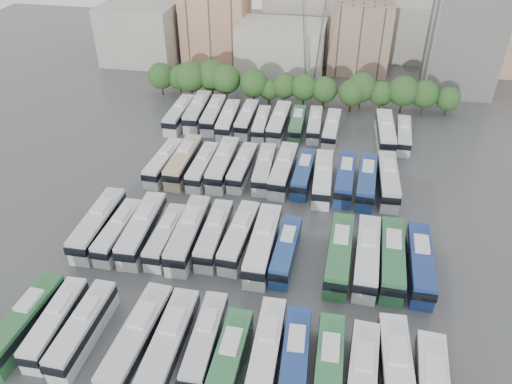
% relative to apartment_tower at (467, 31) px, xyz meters
% --- Properties ---
extents(ground, '(220.00, 220.00, 0.00)m').
position_rel_apartment_tower_xyz_m(ground, '(-34.00, -58.00, -13.00)').
color(ground, '#424447').
rests_on(ground, ground).
extents(tree_line, '(65.28, 8.07, 8.31)m').
position_rel_apartment_tower_xyz_m(tree_line, '(-35.90, -15.87, -8.54)').
color(tree_line, black).
rests_on(tree_line, ground).
extents(city_buildings, '(102.00, 35.00, 20.00)m').
position_rel_apartment_tower_xyz_m(city_buildings, '(-41.46, 13.86, -5.13)').
color(city_buildings, '#9E998E').
rests_on(city_buildings, ground).
extents(apartment_tower, '(14.00, 14.00, 26.00)m').
position_rel_apartment_tower_xyz_m(apartment_tower, '(0.00, 0.00, 0.00)').
color(apartment_tower, silver).
rests_on(apartment_tower, ground).
extents(electricity_pylon, '(9.00, 6.91, 33.83)m').
position_rel_apartment_tower_xyz_m(electricity_pylon, '(-32.00, -8.00, 5.66)').
color(electricity_pylon, slate).
rests_on(electricity_pylon, ground).
extents(bus_r0_s0, '(3.32, 12.61, 3.92)m').
position_rel_apartment_tower_xyz_m(bus_r0_s0, '(-55.50, -82.17, -11.08)').
color(bus_r0_s0, '#2C6739').
rests_on(bus_r0_s0, ground).
extents(bus_r0_s1, '(2.78, 11.51, 3.59)m').
position_rel_apartment_tower_xyz_m(bus_r0_s1, '(-52.17, -81.50, -11.24)').
color(bus_r0_s1, silver).
rests_on(bus_r0_s1, ground).
extents(bus_r0_s2, '(2.81, 12.01, 3.76)m').
position_rel_apartment_tower_xyz_m(bus_r0_s2, '(-48.81, -81.73, -11.16)').
color(bus_r0_s2, silver).
rests_on(bus_r0_s2, ground).
extents(bus_r0_s4, '(3.57, 13.57, 4.22)m').
position_rel_apartment_tower_xyz_m(bus_r0_s4, '(-42.41, -82.17, -10.93)').
color(bus_r0_s4, silver).
rests_on(bus_r0_s4, ground).
extents(bus_r0_s5, '(2.94, 13.31, 4.17)m').
position_rel_apartment_tower_xyz_m(bus_r0_s5, '(-38.89, -82.25, -10.95)').
color(bus_r0_s5, silver).
rests_on(bus_r0_s5, ground).
extents(bus_r0_s6, '(2.85, 11.74, 3.66)m').
position_rel_apartment_tower_xyz_m(bus_r0_s6, '(-35.44, -80.82, -11.20)').
color(bus_r0_s6, silver).
rests_on(bus_r0_s6, ground).
extents(bus_r0_s7, '(2.81, 12.50, 3.92)m').
position_rel_apartment_tower_xyz_m(bus_r0_s7, '(-32.38, -83.33, -11.08)').
color(bus_r0_s7, '#2F6E42').
rests_on(bus_r0_s7, ground).
extents(bus_r0_s8, '(2.92, 12.31, 3.85)m').
position_rel_apartment_tower_xyz_m(bus_r0_s8, '(-28.89, -80.89, -11.11)').
color(bus_r0_s8, silver).
rests_on(bus_r0_s8, ground).
extents(bus_r0_s9, '(3.25, 12.36, 3.84)m').
position_rel_apartment_tower_xyz_m(bus_r0_s9, '(-25.88, -81.60, -11.11)').
color(bus_r0_s9, navy).
rests_on(bus_r0_s9, ground).
extents(bus_r0_s10, '(2.87, 12.50, 3.91)m').
position_rel_apartment_tower_xyz_m(bus_r0_s10, '(-22.46, -82.13, -11.08)').
color(bus_r0_s10, '#2F6F41').
rests_on(bus_r0_s10, ground).
extents(bus_r0_s11, '(3.45, 12.93, 4.02)m').
position_rel_apartment_tower_xyz_m(bus_r0_s11, '(-19.24, -82.76, -11.03)').
color(bus_r0_s11, silver).
rests_on(bus_r0_s11, ground).
extents(bus_r0_s12, '(3.58, 13.49, 4.19)m').
position_rel_apartment_tower_xyz_m(bus_r0_s12, '(-15.93, -81.60, -10.94)').
color(bus_r0_s12, silver).
rests_on(bus_r0_s12, ground).
extents(bus_r1_s0, '(3.16, 13.39, 4.18)m').
position_rel_apartment_tower_xyz_m(bus_r1_s0, '(-55.26, -64.56, -10.95)').
color(bus_r1_s0, silver).
rests_on(bus_r1_s0, ground).
extents(bus_r1_s1, '(2.66, 11.65, 3.65)m').
position_rel_apartment_tower_xyz_m(bus_r1_s1, '(-52.09, -65.23, -11.21)').
color(bus_r1_s1, silver).
rests_on(bus_r1_s1, ground).
extents(bus_r1_s2, '(3.41, 13.36, 4.16)m').
position_rel_apartment_tower_xyz_m(bus_r1_s2, '(-48.93, -64.42, -10.96)').
color(bus_r1_s2, silver).
rests_on(bus_r1_s2, ground).
extents(bus_r1_s3, '(2.54, 11.35, 3.56)m').
position_rel_apartment_tower_xyz_m(bus_r1_s3, '(-45.45, -64.95, -11.25)').
color(bus_r1_s3, silver).
rests_on(bus_r1_s3, ground).
extents(bus_r1_s4, '(3.31, 13.59, 4.24)m').
position_rel_apartment_tower_xyz_m(bus_r1_s4, '(-42.43, -64.21, -10.92)').
color(bus_r1_s4, silver).
rests_on(bus_r1_s4, ground).
extents(bus_r1_s5, '(2.84, 12.22, 3.82)m').
position_rel_apartment_tower_xyz_m(bus_r1_s5, '(-39.09, -63.46, -11.12)').
color(bus_r1_s5, silver).
rests_on(bus_r1_s5, ground).
extents(bus_r1_s6, '(3.34, 12.57, 3.91)m').
position_rel_apartment_tower_xyz_m(bus_r1_s6, '(-35.67, -63.31, -11.08)').
color(bus_r1_s6, silver).
rests_on(bus_r1_s6, ground).
extents(bus_r1_s7, '(2.97, 13.56, 4.25)m').
position_rel_apartment_tower_xyz_m(bus_r1_s7, '(-32.25, -64.48, -10.91)').
color(bus_r1_s7, silver).
rests_on(bus_r1_s7, ground).
extents(bus_r1_s8, '(2.89, 11.64, 3.63)m').
position_rel_apartment_tower_xyz_m(bus_r1_s8, '(-29.18, -64.82, -11.22)').
color(bus_r1_s8, navy).
rests_on(bus_r1_s8, ground).
extents(bus_r1_s10, '(3.23, 13.38, 4.18)m').
position_rel_apartment_tower_xyz_m(bus_r1_s10, '(-22.37, -64.52, -10.95)').
color(bus_r1_s10, '#2D6A3D').
rests_on(bus_r1_s10, ground).
extents(bus_r1_s11, '(3.33, 13.40, 4.18)m').
position_rel_apartment_tower_xyz_m(bus_r1_s11, '(-18.93, -64.31, -10.95)').
color(bus_r1_s11, silver).
rests_on(bus_r1_s11, ground).
extents(bus_r1_s12, '(3.17, 13.35, 4.17)m').
position_rel_apartment_tower_xyz_m(bus_r1_s12, '(-15.83, -64.08, -10.95)').
color(bus_r1_s12, '#2B653E').
rests_on(bus_r1_s12, ground).
extents(bus_r1_s13, '(2.92, 12.87, 4.03)m').
position_rel_apartment_tower_xyz_m(bus_r1_s13, '(-12.39, -64.27, -11.02)').
color(bus_r1_s13, navy).
rests_on(bus_r1_s13, ground).
extents(bus_r2_s1, '(3.19, 12.13, 3.77)m').
position_rel_apartment_tower_xyz_m(bus_r2_s1, '(-52.20, -46.71, -11.15)').
color(bus_r2_s1, silver).
rests_on(bus_r2_s1, ground).
extents(bus_r2_s2, '(2.89, 13.20, 4.14)m').
position_rel_apartment_tower_xyz_m(bus_r2_s2, '(-48.99, -46.00, -10.97)').
color(bus_r2_s2, tan).
rests_on(bus_r2_s2, ground).
extents(bus_r2_s3, '(2.65, 11.80, 3.70)m').
position_rel_apartment_tower_xyz_m(bus_r2_s3, '(-45.52, -46.72, -11.19)').
color(bus_r2_s3, silver).
rests_on(bus_r2_s3, ground).
extents(bus_r2_s4, '(2.97, 13.18, 4.13)m').
position_rel_apartment_tower_xyz_m(bus_r2_s4, '(-42.39, -45.60, -10.97)').
color(bus_r2_s4, silver).
rests_on(bus_r2_s4, ground).
extents(bus_r2_s5, '(2.93, 11.81, 3.68)m').
position_rel_apartment_tower_xyz_m(bus_r2_s5, '(-39.09, -45.58, -11.19)').
color(bus_r2_s5, silver).
rests_on(bus_r2_s5, ground).
extents(bus_r2_s6, '(3.10, 12.03, 3.75)m').
position_rel_apartment_tower_xyz_m(bus_r2_s6, '(-35.52, -45.39, -11.16)').
color(bus_r2_s6, silver).
rests_on(bus_r2_s6, ground).
extents(bus_r2_s7, '(3.26, 13.04, 4.06)m').
position_rel_apartment_tower_xyz_m(bus_r2_s7, '(-32.36, -45.40, -11.01)').
color(bus_r2_s7, silver).
rests_on(bus_r2_s7, ground).
extents(bus_r2_s8, '(2.89, 11.69, 3.65)m').
position_rel_apartment_tower_xyz_m(bus_r2_s8, '(-29.10, -45.63, -11.21)').
color(bus_r2_s8, navy).
rests_on(bus_r2_s8, ground).
extents(bus_r2_s9, '(3.21, 12.87, 4.01)m').
position_rel_apartment_tower_xyz_m(bus_r2_s9, '(-25.93, -46.72, -11.03)').
color(bus_r2_s9, silver).
rests_on(bus_r2_s9, ground).
extents(bus_r2_s10, '(3.05, 12.41, 3.87)m').
position_rel_apartment_tower_xyz_m(bus_r2_s10, '(-22.45, -45.91, -11.10)').
color(bus_r2_s10, navy).
rests_on(bus_r2_s10, ground).
extents(bus_r2_s11, '(3.28, 12.70, 3.95)m').
position_rel_apartment_tower_xyz_m(bus_r2_s11, '(-19.16, -46.22, -11.06)').
color(bus_r2_s11, navy).
rests_on(bus_r2_s11, ground).
extents(bus_r2_s12, '(3.31, 13.13, 4.09)m').
position_rel_apartment_tower_xyz_m(bus_r2_s12, '(-15.86, -45.50, -10.99)').
color(bus_r2_s12, silver).
rests_on(bus_r2_s12, ground).
extents(bus_r3_s0, '(2.79, 12.75, 4.00)m').
position_rel_apartment_tower_xyz_m(bus_r3_s0, '(-55.43, -28.77, -11.04)').
color(bus_r3_s0, silver).
rests_on(bus_r3_s0, ground).
extents(bus_r3_s1, '(3.53, 13.32, 4.14)m').
position_rel_apartment_tower_xyz_m(bus_r3_s1, '(-52.31, -26.84, -10.97)').
color(bus_r3_s1, silver).
rests_on(bus_r3_s1, ground).
extents(bus_r3_s2, '(3.37, 12.77, 3.97)m').
position_rel_apartment_tower_xyz_m(bus_r3_s2, '(-48.86, -27.54, -11.05)').
color(bus_r3_s2, silver).
rests_on(bus_r3_s2, ground).
extents(bus_r3_s3, '(3.35, 12.61, 3.92)m').
position_rel_apartment_tower_xyz_m(bus_r3_s3, '(-45.47, -29.23, -11.08)').
color(bus_r3_s3, white).
rests_on(bus_r3_s3, ground).
extents(bus_r3_s4, '(2.67, 12.00, 3.76)m').
position_rel_apartment_tower_xyz_m(bus_r3_s4, '(-42.12, -27.95, -11.15)').
color(bus_r3_s4, silver).
rests_on(bus_r3_s4, ground).
extents(bus_r3_s5, '(2.86, 11.01, 3.43)m').
position_rel_apartment_tower_xyz_m(bus_r3_s5, '(-39.00, -29.16, -11.32)').
color(bus_r3_s5, silver).
rests_on(bus_r3_s5, ground).
extents(bus_r3_s6, '(3.04, 13.01, 4.07)m').
position_rel_apartment_tower_xyz_m(bus_r3_s6, '(-35.69, -28.55, -11.00)').
color(bus_r3_s6, silver).
rests_on(bus_r3_s6, ground).
extents(bus_r3_s7, '(2.70, 11.41, 3.56)m').
position_rel_apartment_tower_xyz_m(bus_r3_s7, '(-32.28, -28.07, -11.25)').
color(bus_r3_s7, '#2E6B40').
rests_on(bus_r3_s7, ground).
extents(bus_r3_s8, '(2.75, 11.17, 3.48)m').
position_rel_apartment_tower_xyz_m(bus_r3_s8, '(-29.00, -27.62, -11.29)').
color(bus_r3_s8, silver).
rests_on(bus_r3_s8, ground).
extents(bus_r3_s9, '(2.95, 11.89, 3.71)m').
position_rel_apartment_tower_xyz_m(bus_r3_s9, '(-25.72, -29.01, -11.18)').
color(bus_r3_s9, silver).
rests_on(bus_r3_s9, ground).
extents(bus_r3_s12, '(3.50, 13.41, 4.17)m').
position_rel_apartment_tower_xyz_m(bus_r3_s12, '(-15.96, -29.02, -10.95)').
color(bus_r3_s12, silver).
rests_on(bus_r3_s12, ground).
extents(bus_r3_s13, '(2.92, 11.42, 3.55)m').
position_rel_apartment_tower_xyz_m(bus_r3_s13, '(-12.66, -28.93, -11.26)').
color(bus_r3_s13, silver).
rests_on(bus_r3_s13, ground).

